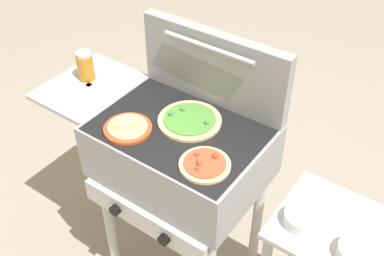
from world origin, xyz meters
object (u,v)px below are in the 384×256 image
Objects in this scene: topping_bowl_near at (301,219)px; pizza_cheese at (127,128)px; sauce_jar at (85,66)px; pizza_veggie at (190,120)px; grill at (178,155)px; topping_bowl_far at (356,252)px; pizza_pepperoni at (205,164)px.

pizza_cheese is at bearing -174.00° from topping_bowl_near.
pizza_cheese reaches higher than topping_bowl_near.
pizza_veggie is at bearing 1.56° from sauce_jar.
pizza_cheese reaches higher than grill.
pizza_veggie is at bearing 170.27° from topping_bowl_far.
pizza_cheese is at bearing -178.83° from pizza_pepperoni.
topping_bowl_far is (0.74, -0.07, 0.05)m from grill.
grill is 0.55m from topping_bowl_near.
topping_bowl_near is 0.20m from topping_bowl_far.
sauce_jar is at bearing 156.76° from pizza_cheese.
grill is 0.16m from pizza_veggie.
pizza_pepperoni is 0.25m from pizza_veggie.
pizza_veggie is at bearing 169.27° from topping_bowl_near.
pizza_pepperoni is 1.53× the size of topping_bowl_far.
sauce_jar reaches higher than pizza_veggie.
grill is 7.55× the size of sauce_jar.
topping_bowl_far is (1.24, -0.11, -0.16)m from sauce_jar.
topping_bowl_far is at bearing -6.99° from topping_bowl_near.
topping_bowl_far is (0.88, 0.05, -0.11)m from pizza_cheese.
sauce_jar is (-0.50, 0.03, 0.21)m from grill.
pizza_cheese reaches higher than topping_bowl_far.
topping_bowl_near is at bearing -4.64° from sauce_jar.
pizza_pepperoni is at bearing -42.16° from pizza_veggie.
pizza_pepperoni is at bearing -169.29° from topping_bowl_near.
topping_bowl_near is 1.03× the size of topping_bowl_far.
pizza_cheese is at bearing -138.43° from grill.
pizza_cheese reaches higher than pizza_veggie.
grill reaches higher than topping_bowl_near.
sauce_jar reaches higher than pizza_cheese.
pizza_veggie is 2.08× the size of topping_bowl_far.
pizza_pepperoni is 1.48× the size of topping_bowl_near.
grill is 3.96× the size of pizza_veggie.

